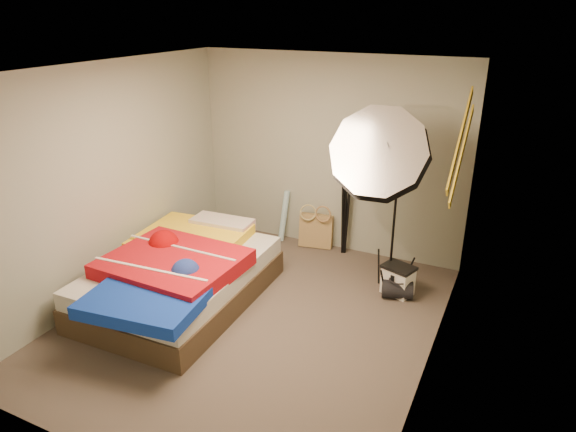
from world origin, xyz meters
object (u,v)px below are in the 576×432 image
Objects in this scene: tote_bag at (316,231)px; photo_umbrella at (380,156)px; bed at (180,275)px; wrapping_roll at (284,216)px; camera_tripod at (346,198)px; camera_case at (398,281)px; duffel_bag at (397,289)px.

tote_bag is 1.87m from photo_umbrella.
bed is 1.07× the size of photo_umbrella.
tote_bag is at bearing 141.89° from photo_umbrella.
wrapping_roll is at bearing 169.82° from tote_bag.
wrapping_roll is at bearing 178.02° from camera_tripod.
wrapping_roll is (-0.48, 0.00, 0.13)m from tote_bag.
camera_tripod is (0.88, -0.03, 0.42)m from wrapping_roll.
tote_bag is 0.64× the size of wrapping_roll.
bed is (-0.79, -1.92, 0.09)m from tote_bag.
bed is 2.28m from camera_tripod.
camera_case is at bearing 29.21° from bed.
tote_bag reaches higher than duffel_bag.
wrapping_roll is 0.30× the size of bed.
camera_tripod is (-0.61, 0.76, -0.81)m from photo_umbrella.
bed reaches higher than tote_bag.
bed is at bearing -132.11° from camera_case.
camera_case is at bearing 86.43° from duffel_bag.
camera_tripod is (1.19, 1.89, 0.46)m from bed.
camera_case is 2.40m from bed.
duffel_bag is at bearing -42.53° from tote_bag.
tote_bag is 0.20× the size of photo_umbrella.
tote_bag is 1.40× the size of camera_case.
wrapping_roll reaches higher than camera_case.
camera_case is at bearing -22.79° from wrapping_roll.
camera_tripod is at bearing -1.98° from wrapping_roll.
bed is at bearing -122.27° from camera_tripod.
camera_tripod reaches higher than camera_case.
wrapping_roll is 2.20× the size of camera_case.
camera_case is 1.45m from photo_umbrella.
bed reaches higher than duffel_bag.
bed is (-2.09, -1.17, 0.15)m from camera_case.
camera_tripod is (-0.90, 0.72, 0.61)m from camera_case.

